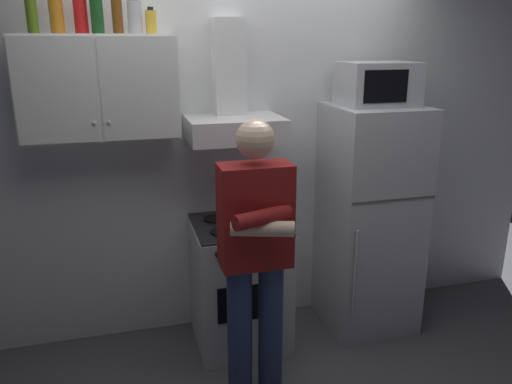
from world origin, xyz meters
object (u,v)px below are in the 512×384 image
Objects in this scene: microwave at (378,84)px; bottle_wine_green at (96,2)px; cooking_pot at (263,219)px; bottle_soda_red at (80,12)px; person_standing at (256,256)px; upper_cabinet at (99,87)px; bottle_liquor_amber at (55,5)px; range_hood at (233,109)px; refrigerator at (369,220)px; bottle_olive_oil at (31,11)px; stove_oven at (239,283)px; bottle_spice_jar at (151,22)px; bottle_canister_steel at (135,17)px; bottle_beer_brown at (117,10)px.

microwave is 1.80m from bottle_wine_green.
cooking_pot is at bearing -14.59° from bottle_wine_green.
person_standing is at bearing -42.79° from bottle_soda_red.
bottle_liquor_amber is (-0.20, 0.02, 0.45)m from upper_cabinet.
bottle_soda_red is at bearing 178.43° from range_hood.
bottle_wine_green is at bearing 176.14° from refrigerator.
range_hood is 1.04m from bottle_soda_red.
bottle_olive_oil is at bearing 178.27° from upper_cabinet.
microwave is at bearing 9.57° from cooking_pot.
bottle_wine_green is (-1.73, 0.12, 1.42)m from refrigerator.
bottle_soda_red is (-0.87, 0.15, 1.73)m from stove_oven.
range_hood reaches higher than person_standing.
bottle_canister_steel is at bearing 174.58° from bottle_spice_jar.
person_standing is 11.00× the size of bottle_spice_jar.
bottle_olive_oil is at bearing 176.80° from microwave.
bottle_wine_green is 1.44× the size of bottle_soda_red.
range_hood is at bearing 117.88° from cooking_pot.
refrigerator is at bearing -89.10° from microwave.
upper_cabinet is 2.00m from refrigerator.
microwave is at bearing 32.00° from person_standing.
bottle_liquor_amber is (-0.43, 0.01, 0.06)m from bottle_canister_steel.
microwave is 1.48m from bottle_spice_jar.
refrigerator is 10.73× the size of bottle_spice_jar.
stove_oven is at bearing -90.00° from range_hood.
bottle_canister_steel is at bearing 0.59° from bottle_olive_oil.
cooking_pot is 1.72m from bottle_liquor_amber.
upper_cabinet is at bearing -176.18° from bottle_canister_steel.
bottle_canister_steel is at bearing 159.63° from cooking_pot.
bottle_olive_oil is (-2.07, 0.13, 1.37)m from refrigerator.
bottle_wine_green reaches higher than refrigerator.
bottle_liquor_amber is at bearing -179.45° from bottle_soda_red.
bottle_wine_green is at bearing -177.13° from bottle_spice_jar.
bottle_wine_green is 0.35m from bottle_olive_oil.
cooking_pot is at bearing -14.73° from upper_cabinet.
microwave is 1.36× the size of bottle_wine_green.
cooking_pot is 1.60m from bottle_wine_green.
stove_oven is 0.77m from person_standing.
bottle_spice_jar is 0.61× the size of bottle_soda_red.
bottle_beer_brown reaches higher than cooking_pot.
bottle_wine_green is 1.41× the size of bottle_olive_oil.
bottle_beer_brown is (-0.67, 0.14, 1.75)m from stove_oven.
bottle_olive_oil is 1.24× the size of bottle_canister_steel.
bottle_wine_green reaches higher than bottle_spice_jar.
upper_cabinet reaches higher than person_standing.
bottle_canister_steel is (-0.57, 0.14, 1.71)m from stove_oven.
range_hood is 1.01m from person_standing.
bottle_olive_oil is at bearing -173.61° from bottle_liquor_amber.
bottle_spice_jar is (0.30, 0.01, -0.10)m from bottle_wine_green.
upper_cabinet is at bearing 165.27° from cooking_pot.
bottle_liquor_amber is (-1.00, 0.15, 1.77)m from stove_oven.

